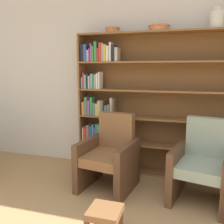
% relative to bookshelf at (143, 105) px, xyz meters
% --- Properties ---
extents(wall_back, '(12.00, 0.06, 2.75)m').
position_rel_bookshelf_xyz_m(wall_back, '(0.07, 0.17, 0.37)').
color(wall_back, silver).
rests_on(wall_back, ground).
extents(bookshelf, '(2.38, 0.30, 2.04)m').
position_rel_bookshelf_xyz_m(bookshelf, '(0.00, 0.00, 0.00)').
color(bookshelf, brown).
rests_on(bookshelf, ground).
extents(bowl_olive, '(0.22, 0.22, 0.08)m').
position_rel_bookshelf_xyz_m(bowl_olive, '(-0.47, -0.02, 1.08)').
color(bowl_olive, '#C67547').
rests_on(bowl_olive, bookshelf).
extents(bowl_stoneware, '(0.29, 0.29, 0.08)m').
position_rel_bookshelf_xyz_m(bowl_stoneware, '(0.20, -0.02, 1.07)').
color(bowl_stoneware, '#C67547').
rests_on(bowl_stoneware, bookshelf).
extents(vase_tall, '(0.17, 0.17, 0.27)m').
position_rel_bookshelf_xyz_m(vase_tall, '(0.91, -0.02, 1.14)').
color(vase_tall, silver).
rests_on(vase_tall, bookshelf).
extents(armchair_leather, '(0.74, 0.77, 0.95)m').
position_rel_bookshelf_xyz_m(armchair_leather, '(-0.32, -0.63, -0.59)').
color(armchair_leather, brown).
rests_on(armchair_leather, ground).
extents(armchair_cushioned, '(0.77, 0.80, 0.95)m').
position_rel_bookshelf_xyz_m(armchair_cushioned, '(0.81, -0.63, -0.59)').
color(armchair_cushioned, brown).
rests_on(armchair_cushioned, ground).
extents(footstool, '(0.29, 0.29, 0.30)m').
position_rel_bookshelf_xyz_m(footstool, '(-0.05, -1.64, -0.77)').
color(footstool, brown).
rests_on(footstool, ground).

